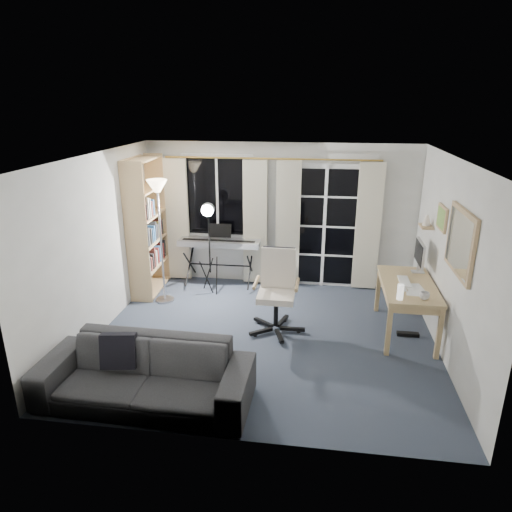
{
  "coord_description": "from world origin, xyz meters",
  "views": [
    {
      "loc": [
        0.66,
        -5.44,
        3.05
      ],
      "look_at": [
        -0.17,
        0.35,
        1.03
      ],
      "focal_mm": 32.0,
      "sensor_mm": 36.0,
      "label": 1
    }
  ],
  "objects": [
    {
      "name": "floor",
      "position": [
        0.0,
        0.0,
        -0.01
      ],
      "size": [
        4.5,
        4.0,
        0.02
      ],
      "primitive_type": "cube",
      "color": "#394152",
      "rests_on": "ground"
    },
    {
      "name": "window",
      "position": [
        -1.05,
        1.97,
        1.5
      ],
      "size": [
        1.2,
        0.08,
        1.4
      ],
      "color": "white",
      "rests_on": "floor"
    },
    {
      "name": "french_door",
      "position": [
        0.75,
        1.97,
        1.03
      ],
      "size": [
        1.32,
        0.09,
        2.11
      ],
      "color": "white",
      "rests_on": "floor"
    },
    {
      "name": "curtains",
      "position": [
        -0.14,
        1.88,
        1.09
      ],
      "size": [
        3.6,
        0.07,
        2.13
      ],
      "color": "gold",
      "rests_on": "floor"
    },
    {
      "name": "bookshelf",
      "position": [
        -2.13,
        1.33,
        1.05
      ],
      "size": [
        0.39,
        1.04,
        2.21
      ],
      "rotation": [
        0.0,
        0.0,
        0.04
      ],
      "color": "tan",
      "rests_on": "floor"
    },
    {
      "name": "torchiere_lamp",
      "position": [
        -1.72,
        0.95,
        1.56
      ],
      "size": [
        0.32,
        0.32,
        1.93
      ],
      "rotation": [
        0.0,
        0.0,
        0.04
      ],
      "color": "#B2B2B7",
      "rests_on": "floor"
    },
    {
      "name": "keyboard_piano",
      "position": [
        -0.98,
        1.7,
        0.75
      ],
      "size": [
        1.37,
        0.67,
        0.99
      ],
      "rotation": [
        0.0,
        0.0,
        0.0
      ],
      "color": "black",
      "rests_on": "floor"
    },
    {
      "name": "studio_light",
      "position": [
        -1.07,
        1.34,
        1.24
      ],
      "size": [
        0.3,
        0.31,
        1.55
      ],
      "rotation": [
        0.0,
        0.0,
        0.11
      ],
      "color": "black",
      "rests_on": "floor"
    },
    {
      "name": "office_chair",
      "position": [
        0.13,
        0.32,
        0.67
      ],
      "size": [
        0.75,
        0.79,
        1.13
      ],
      "rotation": [
        0.0,
        0.0,
        -0.01
      ],
      "color": "black",
      "rests_on": "floor"
    },
    {
      "name": "desk",
      "position": [
        1.88,
        0.41,
        0.64
      ],
      "size": [
        0.68,
        1.36,
        0.73
      ],
      "rotation": [
        0.0,
        0.0,
        -0.01
      ],
      "color": "tan",
      "rests_on": "floor"
    },
    {
      "name": "monitor",
      "position": [
        2.08,
        0.86,
        1.0
      ],
      "size": [
        0.17,
        0.52,
        0.45
      ],
      "rotation": [
        0.0,
        0.0,
        -0.01
      ],
      "color": "silver",
      "rests_on": "desk"
    },
    {
      "name": "desk_clutter",
      "position": [
        1.82,
        0.18,
        0.57
      ],
      "size": [
        0.43,
        0.82,
        0.92
      ],
      "rotation": [
        0.0,
        0.0,
        -0.01
      ],
      "color": "white",
      "rests_on": "desk"
    },
    {
      "name": "mug",
      "position": [
        1.98,
        -0.09,
        0.78
      ],
      "size": [
        0.12,
        0.09,
        0.12
      ],
      "primitive_type": "imported",
      "rotation": [
        0.0,
        0.0,
        -0.01
      ],
      "color": "silver",
      "rests_on": "desk"
    },
    {
      "name": "wall_mirror",
      "position": [
        2.22,
        -0.35,
        1.55
      ],
      "size": [
        0.04,
        0.94,
        0.74
      ],
      "color": "tan",
      "rests_on": "floor"
    },
    {
      "name": "framed_print",
      "position": [
        2.23,
        0.55,
        1.6
      ],
      "size": [
        0.03,
        0.42,
        0.32
      ],
      "color": "tan",
      "rests_on": "floor"
    },
    {
      "name": "wall_shelf",
      "position": [
        2.16,
        1.05,
        1.41
      ],
      "size": [
        0.16,
        0.3,
        0.18
      ],
      "color": "tan",
      "rests_on": "floor"
    },
    {
      "name": "sofa",
      "position": [
        -1.08,
        -1.55,
        0.44
      ],
      "size": [
        2.24,
        0.7,
        0.87
      ],
      "rotation": [
        0.0,
        0.0,
        -0.02
      ],
      "color": "#28282A",
      "rests_on": "floor"
    }
  ]
}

